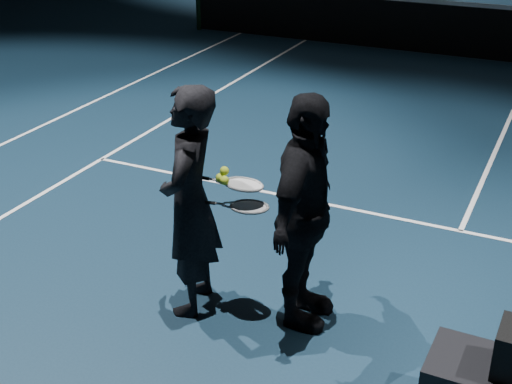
% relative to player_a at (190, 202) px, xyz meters
% --- Properties ---
extents(net_post_left, '(0.10, 0.10, 1.10)m').
position_rel_player_a_xyz_m(net_post_left, '(-4.72, 8.50, -0.34)').
color(net_post_left, black).
rests_on(net_post_left, floor).
extents(player_a, '(0.57, 0.73, 1.79)m').
position_rel_player_a_xyz_m(player_a, '(0.00, 0.00, 0.00)').
color(player_a, black).
rests_on(player_a, floor).
extents(player_b, '(0.51, 1.08, 1.79)m').
position_rel_player_a_xyz_m(player_b, '(0.83, 0.18, 0.00)').
color(player_b, black).
rests_on(player_b, floor).
extents(racket_lower, '(0.71, 0.36, 0.03)m').
position_rel_player_a_xyz_m(racket_lower, '(0.44, 0.10, 0.01)').
color(racket_lower, black).
rests_on(racket_lower, player_a).
extents(racket_upper, '(0.71, 0.40, 0.10)m').
position_rel_player_a_xyz_m(racket_upper, '(0.38, 0.12, 0.17)').
color(racket_upper, black).
rests_on(racket_upper, player_b).
extents(tennis_balls, '(0.12, 0.10, 0.12)m').
position_rel_player_a_xyz_m(tennis_balls, '(0.25, 0.06, 0.23)').
color(tennis_balls, yellow).
rests_on(tennis_balls, racket_upper).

